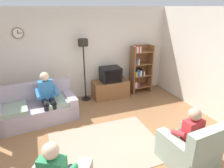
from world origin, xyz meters
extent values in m
plane|color=#8C603D|center=(0.00, 0.00, 0.00)|extent=(12.00, 12.00, 0.00)
cube|color=silver|center=(0.00, 2.66, 1.35)|extent=(6.20, 0.12, 2.70)
cylinder|color=brown|center=(-1.59, 2.58, 2.05)|extent=(0.28, 0.03, 0.28)
cylinder|color=white|center=(-1.59, 2.56, 2.05)|extent=(0.24, 0.01, 0.24)
cube|color=black|center=(-1.59, 2.56, 2.08)|extent=(0.02, 0.01, 0.09)
cube|color=black|center=(-1.55, 2.56, 2.05)|extent=(0.11, 0.01, 0.01)
cube|color=#A899A8|center=(-1.38, 1.52, 0.21)|extent=(1.98, 1.04, 0.42)
cube|color=#A899A8|center=(-1.42, 1.88, 0.66)|extent=(1.91, 0.41, 0.48)
cube|color=#A899A8|center=(-0.55, 1.62, 0.28)|extent=(0.31, 0.86, 0.56)
cube|color=gray|center=(-0.88, 1.53, 0.47)|extent=(0.67, 0.74, 0.10)
cube|color=gray|center=(-1.88, 1.42, 0.47)|extent=(0.67, 0.74, 0.10)
cube|color=brown|center=(0.82, 2.25, 0.27)|extent=(1.10, 0.56, 0.54)
cube|color=black|center=(0.82, 2.51, 0.30)|extent=(1.10, 0.04, 0.03)
cube|color=black|center=(0.82, 2.23, 0.76)|extent=(0.60, 0.48, 0.44)
cube|color=black|center=(0.82, 1.98, 0.76)|extent=(0.50, 0.01, 0.36)
cube|color=brown|center=(1.59, 2.30, 0.78)|extent=(0.04, 0.36, 1.55)
cube|color=brown|center=(2.23, 2.30, 0.78)|extent=(0.04, 0.36, 1.55)
cube|color=brown|center=(1.91, 2.47, 0.78)|extent=(0.64, 0.02, 1.55)
cube|color=brown|center=(1.91, 2.30, 0.19)|extent=(0.60, 0.34, 0.02)
cube|color=silver|center=(1.66, 2.28, 0.30)|extent=(0.04, 0.28, 0.19)
cube|color=gold|center=(1.70, 2.28, 0.31)|extent=(0.03, 0.28, 0.22)
cube|color=#72338C|center=(1.76, 2.28, 0.29)|extent=(0.06, 0.28, 0.17)
cube|color=brown|center=(1.91, 2.30, 0.58)|extent=(0.60, 0.34, 0.02)
cube|color=gold|center=(1.67, 2.28, 0.67)|extent=(0.05, 0.28, 0.16)
cube|color=#2D59A5|center=(1.72, 2.28, 0.70)|extent=(0.04, 0.28, 0.21)
cube|color=#2D59A5|center=(1.78, 2.28, 0.67)|extent=(0.05, 0.28, 0.16)
cube|color=silver|center=(1.84, 2.28, 0.68)|extent=(0.05, 0.28, 0.17)
cube|color=black|center=(1.89, 2.28, 0.70)|extent=(0.05, 0.28, 0.21)
cube|color=silver|center=(1.95, 2.28, 0.67)|extent=(0.04, 0.28, 0.15)
cube|color=brown|center=(1.91, 2.30, 0.97)|extent=(0.60, 0.34, 0.02)
cube|color=#72338C|center=(1.66, 2.28, 1.08)|extent=(0.03, 0.28, 0.20)
cube|color=#267F4C|center=(1.70, 2.28, 1.06)|extent=(0.04, 0.28, 0.15)
cube|color=silver|center=(1.75, 2.28, 1.07)|extent=(0.03, 0.28, 0.19)
cube|color=brown|center=(1.91, 2.30, 1.36)|extent=(0.60, 0.34, 0.02)
cube|color=silver|center=(1.67, 2.28, 1.46)|extent=(0.06, 0.28, 0.18)
cube|color=red|center=(1.73, 2.28, 1.47)|extent=(0.04, 0.28, 0.21)
cube|color=silver|center=(1.77, 2.28, 1.46)|extent=(0.05, 0.28, 0.18)
cylinder|color=black|center=(0.05, 2.35, 0.01)|extent=(0.28, 0.28, 0.03)
cylinder|color=black|center=(0.05, 2.35, 0.85)|extent=(0.04, 0.04, 1.70)
cylinder|color=black|center=(0.05, 2.35, 1.75)|extent=(0.28, 0.28, 0.20)
cube|color=gray|center=(1.13, -0.93, 0.20)|extent=(0.88, 0.91, 0.40)
cube|color=gray|center=(1.17, -1.30, 0.65)|extent=(0.81, 0.26, 0.50)
cube|color=gray|center=(0.83, -0.94, 0.28)|extent=(0.28, 0.82, 0.56)
cube|color=gray|center=(1.43, -0.88, 0.28)|extent=(0.28, 0.82, 0.56)
cube|color=gray|center=(-0.09, -0.01, 0.01)|extent=(2.20, 1.70, 0.01)
cube|color=#3372B2|center=(-1.11, 1.57, 0.78)|extent=(0.36, 0.24, 0.48)
sphere|color=beige|center=(-1.10, 1.56, 1.13)|extent=(0.22, 0.22, 0.22)
cylinder|color=black|center=(-1.00, 1.39, 0.54)|extent=(0.17, 0.39, 0.13)
cylinder|color=black|center=(-1.17, 1.38, 0.54)|extent=(0.17, 0.39, 0.13)
cylinder|color=black|center=(-0.97, 1.21, 0.26)|extent=(0.12, 0.12, 0.52)
cylinder|color=black|center=(-1.15, 1.19, 0.26)|extent=(0.12, 0.12, 0.52)
cylinder|color=#3372B2|center=(-0.89, 1.50, 0.76)|extent=(0.13, 0.34, 0.20)
cylinder|color=#3372B2|center=(-1.30, 1.45, 0.76)|extent=(0.13, 0.34, 0.20)
sphere|color=beige|center=(-1.19, -1.06, 1.01)|extent=(0.22, 0.22, 0.22)
cylinder|color=#338C59|center=(-1.33, -0.88, 0.64)|extent=(0.25, 0.33, 0.20)
cube|color=red|center=(1.14, -0.98, 0.66)|extent=(0.36, 0.23, 0.48)
sphere|color=tan|center=(1.14, -0.97, 1.01)|extent=(0.22, 0.22, 0.22)
cylinder|color=#4C4742|center=(1.03, -0.80, 0.42)|extent=(0.17, 0.39, 0.13)
cylinder|color=#4C4742|center=(1.21, -0.78, 0.42)|extent=(0.17, 0.39, 0.13)
cylinder|color=#4C4742|center=(1.01, -0.61, 0.20)|extent=(0.12, 0.12, 0.40)
cylinder|color=#4C4742|center=(1.19, -0.60, 0.20)|extent=(0.12, 0.12, 0.40)
cylinder|color=red|center=(0.92, -0.90, 0.64)|extent=(0.12, 0.34, 0.20)
cylinder|color=red|center=(1.34, -0.86, 0.64)|extent=(0.12, 0.34, 0.20)
camera|label=1|loc=(-1.19, -3.23, 2.68)|focal=32.21mm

